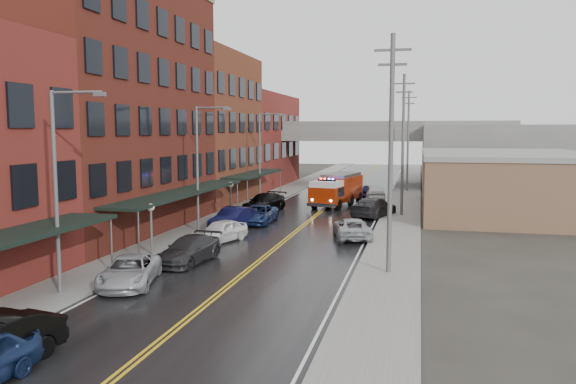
# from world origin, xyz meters

# --- Properties ---
(road) EXTENTS (11.00, 160.00, 0.02)m
(road) POSITION_xyz_m (0.00, 30.00, 0.01)
(road) COLOR black
(road) RESTS_ON ground
(sidewalk_left) EXTENTS (3.00, 160.00, 0.15)m
(sidewalk_left) POSITION_xyz_m (-7.30, 30.00, 0.07)
(sidewalk_left) COLOR slate
(sidewalk_left) RESTS_ON ground
(sidewalk_right) EXTENTS (3.00, 160.00, 0.15)m
(sidewalk_right) POSITION_xyz_m (7.30, 30.00, 0.07)
(sidewalk_right) COLOR slate
(sidewalk_right) RESTS_ON ground
(curb_left) EXTENTS (0.30, 160.00, 0.15)m
(curb_left) POSITION_xyz_m (-5.65, 30.00, 0.07)
(curb_left) COLOR gray
(curb_left) RESTS_ON ground
(curb_right) EXTENTS (0.30, 160.00, 0.15)m
(curb_right) POSITION_xyz_m (5.65, 30.00, 0.07)
(curb_right) COLOR gray
(curb_right) RESTS_ON ground
(brick_building_b) EXTENTS (9.00, 20.00, 18.00)m
(brick_building_b) POSITION_xyz_m (-13.30, 23.00, 9.00)
(brick_building_b) COLOR #541E16
(brick_building_b) RESTS_ON ground
(brick_building_c) EXTENTS (9.00, 15.00, 15.00)m
(brick_building_c) POSITION_xyz_m (-13.30, 40.50, 7.50)
(brick_building_c) COLOR brown
(brick_building_c) RESTS_ON ground
(brick_building_far) EXTENTS (9.00, 20.00, 12.00)m
(brick_building_far) POSITION_xyz_m (-13.30, 58.00, 6.00)
(brick_building_far) COLOR maroon
(brick_building_far) RESTS_ON ground
(tan_building) EXTENTS (14.00, 22.00, 5.00)m
(tan_building) POSITION_xyz_m (16.00, 40.00, 2.50)
(tan_building) COLOR brown
(tan_building) RESTS_ON ground
(right_far_block) EXTENTS (18.00, 30.00, 8.00)m
(right_far_block) POSITION_xyz_m (18.00, 70.00, 4.00)
(right_far_block) COLOR slate
(right_far_block) RESTS_ON ground
(awning_1) EXTENTS (2.60, 18.00, 3.09)m
(awning_1) POSITION_xyz_m (-7.49, 23.00, 2.99)
(awning_1) COLOR black
(awning_1) RESTS_ON ground
(awning_2) EXTENTS (2.60, 13.00, 3.09)m
(awning_2) POSITION_xyz_m (-7.49, 40.50, 2.99)
(awning_2) COLOR black
(awning_2) RESTS_ON ground
(globe_lamp_1) EXTENTS (0.44, 0.44, 3.12)m
(globe_lamp_1) POSITION_xyz_m (-6.40, 16.00, 2.31)
(globe_lamp_1) COLOR #59595B
(globe_lamp_1) RESTS_ON ground
(globe_lamp_2) EXTENTS (0.44, 0.44, 3.12)m
(globe_lamp_2) POSITION_xyz_m (-6.40, 30.00, 2.31)
(globe_lamp_2) COLOR #59595B
(globe_lamp_2) RESTS_ON ground
(street_lamp_0) EXTENTS (2.64, 0.22, 9.00)m
(street_lamp_0) POSITION_xyz_m (-6.55, 8.00, 5.19)
(street_lamp_0) COLOR #59595B
(street_lamp_0) RESTS_ON ground
(street_lamp_1) EXTENTS (2.64, 0.22, 9.00)m
(street_lamp_1) POSITION_xyz_m (-6.55, 24.00, 5.19)
(street_lamp_1) COLOR #59595B
(street_lamp_1) RESTS_ON ground
(street_lamp_2) EXTENTS (2.64, 0.22, 9.00)m
(street_lamp_2) POSITION_xyz_m (-6.55, 40.00, 5.19)
(street_lamp_2) COLOR #59595B
(street_lamp_2) RESTS_ON ground
(utility_pole_0) EXTENTS (1.80, 0.24, 12.00)m
(utility_pole_0) POSITION_xyz_m (7.20, 15.00, 6.31)
(utility_pole_0) COLOR #59595B
(utility_pole_0) RESTS_ON ground
(utility_pole_1) EXTENTS (1.80, 0.24, 12.00)m
(utility_pole_1) POSITION_xyz_m (7.20, 35.00, 6.31)
(utility_pole_1) COLOR #59595B
(utility_pole_1) RESTS_ON ground
(utility_pole_2) EXTENTS (1.80, 0.24, 12.00)m
(utility_pole_2) POSITION_xyz_m (7.20, 55.00, 6.31)
(utility_pole_2) COLOR #59595B
(utility_pole_2) RESTS_ON ground
(overpass) EXTENTS (40.00, 10.00, 7.50)m
(overpass) POSITION_xyz_m (0.00, 62.00, 5.99)
(overpass) COLOR slate
(overpass) RESTS_ON ground
(fire_truck) EXTENTS (4.64, 8.80, 3.08)m
(fire_truck) POSITION_xyz_m (0.80, 40.72, 1.67)
(fire_truck) COLOR #912106
(fire_truck) RESTS_ON ground
(parked_car_left_2) EXTENTS (3.54, 5.38, 1.37)m
(parked_car_left_2) POSITION_xyz_m (-4.61, 10.20, 0.69)
(parked_car_left_2) COLOR #AEB1B6
(parked_car_left_2) RESTS_ON ground
(parked_car_left_3) EXTENTS (2.55, 5.19, 1.45)m
(parked_car_left_3) POSITION_xyz_m (-3.70, 15.11, 0.73)
(parked_car_left_3) COLOR #28282B
(parked_car_left_3) RESTS_ON ground
(parked_car_left_4) EXTENTS (2.94, 4.63, 1.47)m
(parked_car_left_4) POSITION_xyz_m (-3.99, 21.01, 0.73)
(parked_car_left_4) COLOR white
(parked_car_left_4) RESTS_ON ground
(parked_car_left_5) EXTENTS (2.50, 5.19, 1.64)m
(parked_car_left_5) POSITION_xyz_m (-4.71, 25.72, 0.82)
(parked_car_left_5) COLOR black
(parked_car_left_5) RESTS_ON ground
(parked_car_left_6) EXTENTS (2.55, 5.25, 1.44)m
(parked_car_left_6) POSITION_xyz_m (-3.72, 28.80, 0.72)
(parked_car_left_6) COLOR navy
(parked_car_left_6) RESTS_ON ground
(parked_car_left_7) EXTENTS (3.33, 5.98, 1.64)m
(parked_car_left_7) POSITION_xyz_m (-5.00, 35.21, 0.82)
(parked_car_left_7) COLOR black
(parked_car_left_7) RESTS_ON ground
(parked_car_right_0) EXTENTS (3.37, 5.43, 1.40)m
(parked_car_right_0) POSITION_xyz_m (4.25, 24.22, 0.70)
(parked_car_right_0) COLOR #A3A6AB
(parked_car_right_0) RESTS_ON ground
(parked_car_right_1) EXTENTS (4.00, 6.23, 1.68)m
(parked_car_right_1) POSITION_xyz_m (4.91, 34.20, 0.84)
(parked_car_right_1) COLOR #262629
(parked_car_right_1) RESTS_ON ground
(parked_car_right_2) EXTENTS (2.88, 5.19, 1.67)m
(parked_car_right_2) POSITION_xyz_m (4.02, 46.20, 0.84)
(parked_car_right_2) COLOR silver
(parked_car_right_2) RESTS_ON ground
(parked_car_right_3) EXTENTS (1.74, 4.34, 1.40)m
(parked_car_right_3) POSITION_xyz_m (3.60, 47.80, 0.70)
(parked_car_right_3) COLOR black
(parked_car_right_3) RESTS_ON ground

